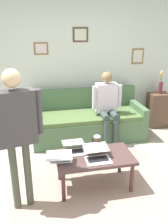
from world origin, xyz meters
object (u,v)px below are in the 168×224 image
(coffee_table, at_px, (94,159))
(laptop_center, at_px, (74,149))
(person_standing, at_px, (16,124))
(flower_vase, at_px, (161,85))
(couch, at_px, (87,122))
(laptop_right, at_px, (59,158))
(french_press, at_px, (97,143))
(laptop_left, at_px, (97,156))
(side_shelf, at_px, (158,110))
(person_seated, at_px, (107,103))

(coffee_table, xyz_separation_m, laptop_center, (0.24, -0.16, 0.10))
(coffee_table, distance_m, person_standing, 1.16)
(flower_vase, xyz_separation_m, person_standing, (2.73, 1.91, 0.17))
(couch, xyz_separation_m, person_standing, (1.17, 1.71, 0.76))
(laptop_right, height_order, french_press, french_press)
(laptop_left, bearing_deg, laptop_right, -6.54)
(laptop_right, bearing_deg, side_shelf, -142.55)
(person_seated, bearing_deg, laptop_right, 52.25)
(flower_vase, bearing_deg, side_shelf, -156.84)
(laptop_left, xyz_separation_m, laptop_center, (0.26, -0.24, -0.00))
(coffee_table, xyz_separation_m, side_shelf, (-1.81, -1.71, -0.05))
(side_shelf, bearing_deg, person_seated, 18.75)
(laptop_left, bearing_deg, flower_vase, -134.98)
(french_press, relative_size, person_seated, 0.19)
(coffee_table, relative_size, french_press, 4.24)
(person_seated, bearing_deg, side_shelf, -161.25)
(laptop_right, bearing_deg, french_press, -162.03)
(laptop_center, height_order, side_shelf, side_shelf)
(couch, xyz_separation_m, laptop_center, (0.49, 1.35, 0.20))
(coffee_table, height_order, laptop_left, laptop_left)
(person_standing, bearing_deg, couch, -124.27)
(coffee_table, bearing_deg, couch, -99.17)
(couch, height_order, person_standing, person_standing)
(laptop_center, bearing_deg, person_seated, -125.46)
(french_press, relative_size, side_shelf, 0.33)
(french_press, bearing_deg, laptop_center, -2.99)
(side_shelf, xyz_separation_m, person_standing, (2.74, 1.91, 0.71))
(coffee_table, distance_m, laptop_left, 0.13)
(couch, bearing_deg, side_shelf, -172.74)
(person_standing, bearing_deg, laptop_left, -172.86)
(french_press, distance_m, person_standing, 1.16)
(couch, bearing_deg, laptop_left, 81.86)
(laptop_right, bearing_deg, person_seated, -127.75)
(person_standing, xyz_separation_m, person_seated, (-1.48, -1.49, -0.34))
(french_press, relative_size, person_standing, 0.14)
(side_shelf, relative_size, person_standing, 0.43)
(couch, distance_m, flower_vase, 1.69)
(laptop_left, xyz_separation_m, side_shelf, (-1.80, -1.80, -0.15))
(laptop_right, relative_size, side_shelf, 0.48)
(flower_vase, bearing_deg, laptop_right, 37.47)
(laptop_center, bearing_deg, french_press, 177.01)
(laptop_left, height_order, person_standing, person_standing)
(side_shelf, distance_m, person_seated, 1.38)
(couch, xyz_separation_m, french_press, (0.18, 1.37, 0.26))
(person_standing, bearing_deg, coffee_table, -167.75)
(laptop_right, xyz_separation_m, side_shelf, (-2.27, -1.74, -0.14))
(french_press, bearing_deg, coffee_table, 64.47)
(flower_vase, distance_m, person_seated, 1.33)
(laptop_center, xyz_separation_m, laptop_right, (0.22, 0.19, -0.00))
(laptop_right, bearing_deg, flower_vase, -142.53)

